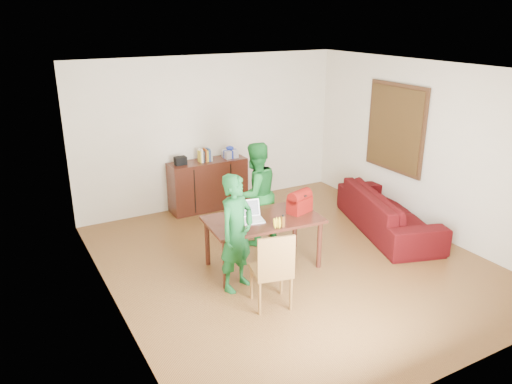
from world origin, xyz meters
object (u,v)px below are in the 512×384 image
bottle (283,221)px  sofa (388,211)px  table (263,224)px  person_near (237,233)px  laptop (251,218)px  person_far (255,194)px  red_bag (300,204)px  chair (271,284)px

bottle → sofa: 2.39m
table → person_near: size_ratio=1.05×
table → laptop: bearing=-172.5°
person_far → red_bag: size_ratio=4.57×
chair → person_far: bearing=80.8°
person_near → person_far: size_ratio=0.97×
bottle → red_bag: (0.47, 0.32, 0.04)m
person_far → laptop: 0.90m
person_near → sofa: (2.96, 0.41, -0.43)m
table → red_bag: (0.56, -0.06, 0.22)m
red_bag → sofa: bearing=-13.5°
person_far → chair: bearing=59.2°
person_far → red_bag: 0.85m
sofa → laptop: bearing=109.5°
red_bag → laptop: bearing=158.9°
person_far → person_near: bearing=43.3°
person_far → laptop: bearing=49.0°
laptop → red_bag: size_ratio=1.13×
laptop → red_bag: 0.76m
table → red_bag: size_ratio=4.66×
chair → person_near: 0.77m
person_near → laptop: size_ratio=3.91×
chair → sofa: (2.80, 0.99, 0.05)m
bottle → sofa: size_ratio=0.07×
red_bag → bottle: bearing=-163.5°
table → bottle: 0.42m
table → sofa: (2.38, 0.07, -0.30)m
table → sofa: table is taller
chair → person_far: person_far is taller
laptop → chair: bearing=-91.1°
chair → bottle: chair is taller
red_bag → person_far: bearing=90.9°
table → person_near: 0.69m
table → sofa: size_ratio=0.71×
bottle → laptop: bearing=127.8°
person_near → bottle: size_ratio=9.26×
laptop → bottle: bearing=-40.3°
table → laptop: laptop is taller
person_far → bottle: 1.14m
chair → laptop: 1.05m
person_near → sofa: size_ratio=0.67×
chair → sofa: bearing=33.1°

